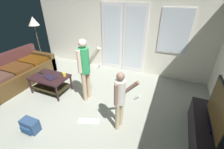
% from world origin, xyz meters
% --- Properties ---
extents(ground_plane, '(5.90, 4.84, 0.02)m').
position_xyz_m(ground_plane, '(0.00, 0.00, -0.01)').
color(ground_plane, gray).
extents(wall_back_with_doors, '(5.90, 0.09, 2.71)m').
position_xyz_m(wall_back_with_doors, '(0.07, 2.38, 1.32)').
color(wall_back_with_doors, silver).
rests_on(wall_back_with_doors, ground_plane).
extents(leather_couch, '(0.99, 2.18, 0.85)m').
position_xyz_m(leather_couch, '(-2.38, 0.32, 0.30)').
color(leather_couch, '#4D361A').
rests_on(leather_couch, ground_plane).
extents(coffee_table, '(0.96, 0.63, 0.46)m').
position_xyz_m(coffee_table, '(-1.10, 0.35, 0.34)').
color(coffee_table, black).
rests_on(coffee_table, ground_plane).
extents(tv_stand, '(0.50, 1.56, 0.45)m').
position_xyz_m(tv_stand, '(2.58, 0.10, 0.22)').
color(tv_stand, black).
rests_on(tv_stand, ground_plane).
extents(flat_screen_tv, '(0.08, 1.03, 0.73)m').
position_xyz_m(flat_screen_tv, '(2.58, 0.11, 0.82)').
color(flat_screen_tv, black).
rests_on(flat_screen_tv, tv_stand).
extents(person_adult, '(0.50, 0.42, 1.55)m').
position_xyz_m(person_adult, '(-0.04, 0.46, 0.93)').
color(person_adult, tan).
rests_on(person_adult, ground_plane).
extents(person_child, '(0.45, 0.34, 1.25)m').
position_xyz_m(person_child, '(1.04, -0.10, 0.75)').
color(person_child, tan).
rests_on(person_child, ground_plane).
extents(floor_lamp, '(0.35, 0.35, 1.69)m').
position_xyz_m(floor_lamp, '(-2.74, 1.67, 1.47)').
color(floor_lamp, '#372C31').
rests_on(floor_lamp, ground_plane).
extents(backpack, '(0.35, 0.23, 0.26)m').
position_xyz_m(backpack, '(-0.54, -0.88, 0.13)').
color(backpack, navy).
rests_on(backpack, ground_plane).
extents(loose_keyboard, '(0.46, 0.27, 0.02)m').
position_xyz_m(loose_keyboard, '(0.38, -0.23, 0.01)').
color(loose_keyboard, white).
rests_on(loose_keyboard, ground_plane).
extents(laptop_closed, '(0.39, 0.30, 0.02)m').
position_xyz_m(laptop_closed, '(-1.05, 0.32, 0.47)').
color(laptop_closed, black).
rests_on(laptop_closed, coffee_table).
extents(cup_near_edge, '(0.09, 0.09, 0.10)m').
position_xyz_m(cup_near_edge, '(-0.75, 0.52, 0.52)').
color(cup_near_edge, gold).
rests_on(cup_near_edge, coffee_table).
extents(tv_remote_black, '(0.18, 0.08, 0.02)m').
position_xyz_m(tv_remote_black, '(-1.43, 0.40, 0.48)').
color(tv_remote_black, black).
rests_on(tv_remote_black, coffee_table).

